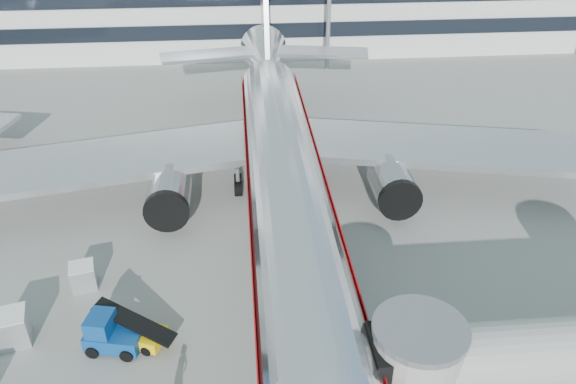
{
  "coord_description": "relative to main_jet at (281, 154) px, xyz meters",
  "views": [
    {
      "loc": [
        -2.67,
        -24.15,
        22.67
      ],
      "look_at": [
        0.09,
        6.82,
        4.0
      ],
      "focal_mm": 35.0,
      "sensor_mm": 36.0,
      "label": 1
    }
  ],
  "objects": [
    {
      "name": "ground",
      "position": [
        0.0,
        -11.72,
        -4.23
      ],
      "size": [
        180.0,
        180.0,
        0.0
      ],
      "primitive_type": "plane",
      "color": "gray",
      "rests_on": "ground"
    },
    {
      "name": "lead_in_line",
      "position": [
        0.0,
        -1.72,
        -4.23
      ],
      "size": [
        0.25,
        70.0,
        0.01
      ],
      "primitive_type": "cube",
      "color": "yellow",
      "rests_on": "ground"
    },
    {
      "name": "main_jet",
      "position": [
        0.0,
        0.0,
        0.0
      ],
      "size": [
        50.95,
        48.7,
        16.06
      ],
      "color": "silver",
      "rests_on": "ground"
    },
    {
      "name": "belt_loader",
      "position": [
        -9.4,
        -13.02,
        -3.62
      ],
      "size": [
        4.55,
        3.12,
        2.15
      ],
      "color": "yellow",
      "rests_on": "ground"
    },
    {
      "name": "baggage_tug",
      "position": [
        -10.13,
        -13.57,
        -3.29
      ],
      "size": [
        3.19,
        2.38,
        2.18
      ],
      "color": "navy",
      "rests_on": "ground"
    },
    {
      "name": "cargo_container_left",
      "position": [
        -15.52,
        -12.61,
        -3.3
      ],
      "size": [
        2.12,
        2.12,
        1.85
      ],
      "color": "#B1B4B9",
      "rests_on": "ground"
    },
    {
      "name": "cargo_container_right",
      "position": [
        -12.72,
        -8.31,
        -3.46
      ],
      "size": [
        1.75,
        1.75,
        1.55
      ],
      "color": "#B1B4B9",
      "rests_on": "ground"
    }
  ]
}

